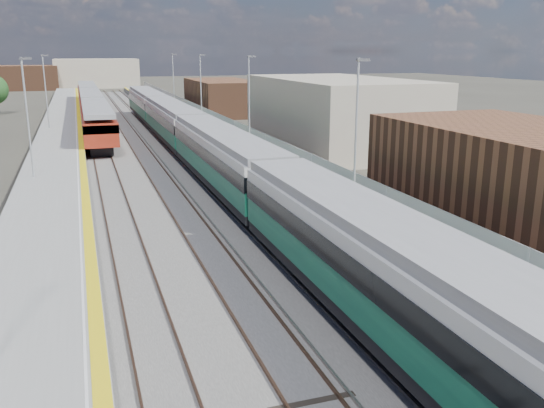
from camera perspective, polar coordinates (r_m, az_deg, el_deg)
ground at (r=56.32m, az=-11.03°, el=5.59°), size 320.00×320.00×0.00m
ballast_bed at (r=58.54m, az=-13.56°, el=5.83°), size 10.50×155.00×0.06m
tracks at (r=60.23m, az=-13.15°, el=6.17°), size 8.96×160.00×0.17m
platform_right at (r=59.56m, az=-6.32°, el=6.79°), size 4.70×155.00×8.52m
platform_left at (r=58.28m, az=-20.28°, el=5.77°), size 4.30×155.00×8.52m
buildings at (r=144.19m, az=-23.65°, el=14.44°), size 72.00×185.50×40.00m
green_train at (r=47.01m, az=-7.78°, el=6.77°), size 2.98×82.88×3.28m
red_train at (r=79.00m, az=-17.48°, el=9.38°), size 2.91×59.05×3.68m
tree_d at (r=80.72m, az=4.11°, el=11.03°), size 4.04×4.04×5.48m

